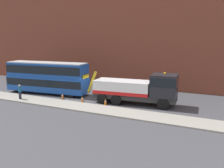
{
  "coord_description": "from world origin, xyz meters",
  "views": [
    {
      "loc": [
        14.66,
        -25.09,
        7.17
      ],
      "look_at": [
        2.79,
        -0.47,
        2.0
      ],
      "focal_mm": 39.61,
      "sensor_mm": 36.0,
      "label": 1
    }
  ],
  "objects_px": {
    "recovery_tow_truck": "(139,88)",
    "double_decker_bus": "(47,76)",
    "traffic_cone_midway": "(82,99)",
    "pedestrian_onlooker": "(20,92)",
    "traffic_cone_near_bus": "(63,96)",
    "traffic_cone_near_truck": "(106,102)"
  },
  "relations": [
    {
      "from": "double_decker_bus",
      "to": "traffic_cone_near_truck",
      "type": "xyz_separation_m",
      "value": [
        9.33,
        -1.75,
        -1.89
      ]
    },
    {
      "from": "recovery_tow_truck",
      "to": "double_decker_bus",
      "type": "xyz_separation_m",
      "value": [
        -12.42,
        -0.05,
        0.47
      ]
    },
    {
      "from": "pedestrian_onlooker",
      "to": "traffic_cone_near_bus",
      "type": "distance_m",
      "value": 4.87
    },
    {
      "from": "pedestrian_onlooker",
      "to": "recovery_tow_truck",
      "type": "bearing_deg",
      "value": -12.85
    },
    {
      "from": "pedestrian_onlooker",
      "to": "traffic_cone_near_bus",
      "type": "bearing_deg",
      "value": 1.07
    },
    {
      "from": "double_decker_bus",
      "to": "pedestrian_onlooker",
      "type": "bearing_deg",
      "value": -102.76
    },
    {
      "from": "traffic_cone_midway",
      "to": "traffic_cone_near_bus",
      "type": "bearing_deg",
      "value": 176.51
    },
    {
      "from": "recovery_tow_truck",
      "to": "traffic_cone_near_truck",
      "type": "xyz_separation_m",
      "value": [
        -3.09,
        -1.79,
        -1.42
      ]
    },
    {
      "from": "pedestrian_onlooker",
      "to": "traffic_cone_midway",
      "type": "relative_size",
      "value": 2.38
    },
    {
      "from": "pedestrian_onlooker",
      "to": "traffic_cone_near_truck",
      "type": "height_order",
      "value": "pedestrian_onlooker"
    },
    {
      "from": "traffic_cone_near_bus",
      "to": "traffic_cone_near_truck",
      "type": "height_order",
      "value": "same"
    },
    {
      "from": "traffic_cone_midway",
      "to": "traffic_cone_near_truck",
      "type": "xyz_separation_m",
      "value": [
        2.88,
        0.07,
        0.0
      ]
    },
    {
      "from": "double_decker_bus",
      "to": "traffic_cone_midway",
      "type": "relative_size",
      "value": 15.55
    },
    {
      "from": "traffic_cone_midway",
      "to": "traffic_cone_near_truck",
      "type": "height_order",
      "value": "same"
    },
    {
      "from": "recovery_tow_truck",
      "to": "traffic_cone_midway",
      "type": "relative_size",
      "value": 14.21
    },
    {
      "from": "pedestrian_onlooker",
      "to": "traffic_cone_near_truck",
      "type": "bearing_deg",
      "value": -17.02
    },
    {
      "from": "traffic_cone_near_truck",
      "to": "pedestrian_onlooker",
      "type": "bearing_deg",
      "value": -165.96
    },
    {
      "from": "recovery_tow_truck",
      "to": "double_decker_bus",
      "type": "height_order",
      "value": "double_decker_bus"
    },
    {
      "from": "recovery_tow_truck",
      "to": "pedestrian_onlooker",
      "type": "relative_size",
      "value": 5.99
    },
    {
      "from": "traffic_cone_midway",
      "to": "recovery_tow_truck",
      "type": "bearing_deg",
      "value": 17.33
    },
    {
      "from": "traffic_cone_near_bus",
      "to": "traffic_cone_near_truck",
      "type": "distance_m",
      "value": 5.76
    },
    {
      "from": "pedestrian_onlooker",
      "to": "traffic_cone_near_bus",
      "type": "relative_size",
      "value": 2.38
    }
  ]
}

